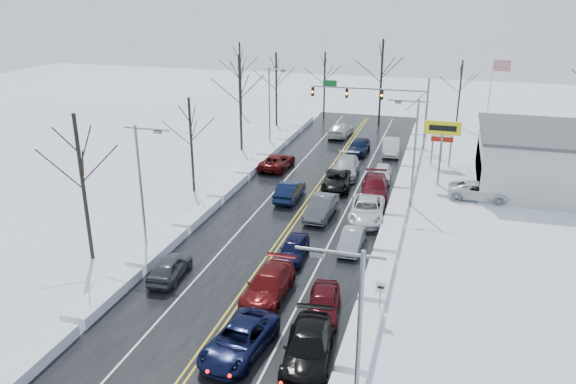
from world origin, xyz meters
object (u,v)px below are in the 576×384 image
(traffic_signal_mast, at_px, (381,98))
(flagpole, at_px, (491,97))
(tires_plus_sign, at_px, (442,132))
(oncoming_car_0, at_px, (290,199))

(traffic_signal_mast, height_order, flagpole, flagpole)
(tires_plus_sign, bearing_deg, traffic_signal_mast, 120.46)
(traffic_signal_mast, relative_size, flagpole, 1.33)
(tires_plus_sign, distance_m, flagpole, 14.79)
(flagpole, distance_m, oncoming_car_0, 27.96)
(flagpole, relative_size, oncoming_car_0, 2.09)
(traffic_signal_mast, distance_m, oncoming_car_0, 20.89)
(traffic_signal_mast, distance_m, tires_plus_sign, 13.92)
(tires_plus_sign, relative_size, oncoming_car_0, 1.25)
(flagpole, bearing_deg, tires_plus_sign, -108.44)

